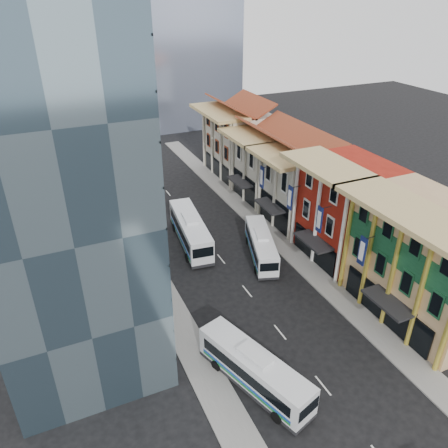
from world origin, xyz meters
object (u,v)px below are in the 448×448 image
office_tower (54,175)px  bus_left_near (254,369)px  bus_right (261,245)px  shophouse_tan (426,263)px  bus_left_far (190,230)px

office_tower → bus_left_near: office_tower is taller
bus_right → shophouse_tan: bearing=-40.4°
bus_left_near → bus_right: size_ratio=1.06×
bus_left_near → bus_left_far: 23.67m
shophouse_tan → office_tower: bearing=155.7°
bus_left_near → bus_right: (9.87, 17.03, -0.10)m
shophouse_tan → office_tower: 35.19m
shophouse_tan → bus_left_far: (-16.08, 21.93, -4.01)m
shophouse_tan → bus_left_near: shophouse_tan is taller
office_tower → bus_left_near: bearing=-52.9°
bus_right → bus_left_near: bearing=-101.7°
bus_left_near → bus_left_far: (3.16, 23.46, 0.21)m
bus_right → office_tower: bearing=-157.6°
bus_left_far → bus_right: bearing=-37.2°
bus_left_near → bus_right: 19.68m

